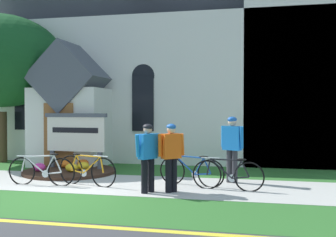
{
  "coord_description": "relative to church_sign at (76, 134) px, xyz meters",
  "views": [
    {
      "loc": [
        4.41,
        -7.97,
        1.93
      ],
      "look_at": [
        1.81,
        3.93,
        1.62
      ],
      "focal_mm": 43.01,
      "sensor_mm": 36.0,
      "label": 1
    }
  ],
  "objects": [
    {
      "name": "ground",
      "position": [
        0.99,
        0.54,
        -1.15
      ],
      "size": [
        140.0,
        140.0,
        0.0
      ],
      "primitive_type": "plane",
      "color": "#3D3D3F"
    },
    {
      "name": "sidewalk_slab",
      "position": [
        1.61,
        -1.74,
        -1.15
      ],
      "size": [
        32.0,
        2.65,
        0.01
      ],
      "primitive_type": "cube",
      "color": "#B7B5AD",
      "rests_on": "ground"
    },
    {
      "name": "grass_verge",
      "position": [
        1.61,
        -4.13,
        -1.15
      ],
      "size": [
        32.0,
        2.12,
        0.01
      ],
      "primitive_type": "cube",
      "color": "#2D6628",
      "rests_on": "ground"
    },
    {
      "name": "church_lawn",
      "position": [
        1.61,
        0.74,
        -1.15
      ],
      "size": [
        24.0,
        2.3,
        0.01
      ],
      "primitive_type": "cube",
      "color": "#2D6628",
      "rests_on": "ground"
    },
    {
      "name": "curb_paint_stripe",
      "position": [
        1.61,
        -5.34,
        -1.15
      ],
      "size": [
        28.0,
        0.16,
        0.01
      ],
      "primitive_type": "cube",
      "color": "yellow",
      "rests_on": "ground"
    },
    {
      "name": "church_building",
      "position": [
        2.01,
        6.59,
        3.69
      ],
      "size": [
        13.42,
        11.91,
        13.44
      ],
      "color": "silver",
      "rests_on": "ground"
    },
    {
      "name": "church_sign",
      "position": [
        0.0,
        0.0,
        0.0
      ],
      "size": [
        2.07,
        0.27,
        1.78
      ],
      "color": "#474C56",
      "rests_on": "ground"
    },
    {
      "name": "flower_bed",
      "position": [
        -0.01,
        -0.4,
        -1.07
      ],
      "size": [
        2.72,
        2.72,
        0.34
      ],
      "color": "#382319",
      "rests_on": "ground"
    },
    {
      "name": "bicycle_orange",
      "position": [
        3.84,
        -1.53,
        -0.78
      ],
      "size": [
        1.71,
        0.48,
        0.78
      ],
      "color": "black",
      "rests_on": "ground"
    },
    {
      "name": "bicycle_green",
      "position": [
        1.28,
        -2.09,
        -0.76
      ],
      "size": [
        1.72,
        0.5,
        0.82
      ],
      "color": "black",
      "rests_on": "ground"
    },
    {
      "name": "bicycle_yellow",
      "position": [
        4.77,
        -1.91,
        -0.78
      ],
      "size": [
        1.7,
        0.21,
        0.78
      ],
      "color": "black",
      "rests_on": "ground"
    },
    {
      "name": "bicycle_silver",
      "position": [
        0.16,
        -2.3,
        -0.78
      ],
      "size": [
        1.77,
        0.13,
        0.83
      ],
      "color": "black",
      "rests_on": "ground"
    },
    {
      "name": "cyclist_in_orange_jersey",
      "position": [
        4.81,
        -0.94,
        -0.14
      ],
      "size": [
        0.58,
        0.45,
        1.72
      ],
      "color": "#2D2D33",
      "rests_on": "ground"
    },
    {
      "name": "cyclist_in_blue_jersey",
      "position": [
        3.01,
        -2.62,
        -0.24
      ],
      "size": [
        0.44,
        0.57,
        1.58
      ],
      "color": "black",
      "rests_on": "ground"
    },
    {
      "name": "cyclist_in_white_jersey",
      "position": [
        3.51,
        -2.45,
        -0.24
      ],
      "size": [
        0.54,
        0.48,
        1.58
      ],
      "color": "black",
      "rests_on": "ground"
    },
    {
      "name": "yard_deciduous_tree",
      "position": [
        -3.48,
        1.36,
        2.46
      ],
      "size": [
        4.44,
        4.44,
        5.26
      ],
      "color": "#4C3823",
      "rests_on": "ground"
    },
    {
      "name": "distant_hill",
      "position": [
        0.22,
        77.97,
        -1.15
      ],
      "size": [
        108.02,
        39.26,
        24.99
      ],
      "primitive_type": "ellipsoid",
      "color": "#847A5B",
      "rests_on": "ground"
    }
  ]
}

